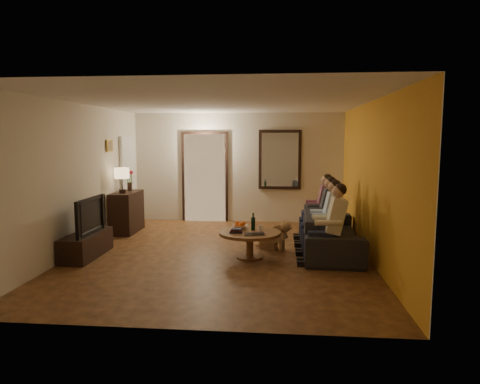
# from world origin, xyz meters

# --- Properties ---
(floor) EXTENTS (5.00, 6.00, 0.01)m
(floor) POSITION_xyz_m (0.00, 0.00, 0.00)
(floor) COLOR #3B2210
(floor) RESTS_ON ground
(ceiling) EXTENTS (5.00, 6.00, 0.01)m
(ceiling) POSITION_xyz_m (0.00, 0.00, 2.60)
(ceiling) COLOR white
(ceiling) RESTS_ON back_wall
(back_wall) EXTENTS (5.00, 0.02, 2.60)m
(back_wall) POSITION_xyz_m (0.00, 3.00, 1.30)
(back_wall) COLOR beige
(back_wall) RESTS_ON floor
(front_wall) EXTENTS (5.00, 0.02, 2.60)m
(front_wall) POSITION_xyz_m (0.00, -3.00, 1.30)
(front_wall) COLOR beige
(front_wall) RESTS_ON floor
(left_wall) EXTENTS (0.02, 6.00, 2.60)m
(left_wall) POSITION_xyz_m (-2.50, 0.00, 1.30)
(left_wall) COLOR beige
(left_wall) RESTS_ON floor
(right_wall) EXTENTS (0.02, 6.00, 2.60)m
(right_wall) POSITION_xyz_m (2.50, 0.00, 1.30)
(right_wall) COLOR beige
(right_wall) RESTS_ON floor
(orange_accent) EXTENTS (0.01, 6.00, 2.60)m
(orange_accent) POSITION_xyz_m (2.49, 0.00, 1.30)
(orange_accent) COLOR gold
(orange_accent) RESTS_ON right_wall
(kitchen_doorway) EXTENTS (1.00, 0.06, 2.10)m
(kitchen_doorway) POSITION_xyz_m (-0.80, 2.98, 1.05)
(kitchen_doorway) COLOR #FFE0A5
(kitchen_doorway) RESTS_ON floor
(door_trim) EXTENTS (1.12, 0.04, 2.22)m
(door_trim) POSITION_xyz_m (-0.80, 2.97, 1.05)
(door_trim) COLOR black
(door_trim) RESTS_ON floor
(fridge_glimpse) EXTENTS (0.45, 0.03, 1.70)m
(fridge_glimpse) POSITION_xyz_m (-0.55, 2.98, 0.90)
(fridge_glimpse) COLOR silver
(fridge_glimpse) RESTS_ON floor
(mirror_frame) EXTENTS (1.00, 0.05, 1.40)m
(mirror_frame) POSITION_xyz_m (1.00, 2.96, 1.50)
(mirror_frame) COLOR black
(mirror_frame) RESTS_ON back_wall
(mirror_glass) EXTENTS (0.86, 0.02, 1.26)m
(mirror_glass) POSITION_xyz_m (1.00, 2.93, 1.50)
(mirror_glass) COLOR white
(mirror_glass) RESTS_ON back_wall
(white_door) EXTENTS (0.06, 0.85, 2.04)m
(white_door) POSITION_xyz_m (-2.46, 2.30, 1.02)
(white_door) COLOR white
(white_door) RESTS_ON floor
(framed_art) EXTENTS (0.03, 0.28, 0.24)m
(framed_art) POSITION_xyz_m (-2.47, 1.30, 1.85)
(framed_art) COLOR #B28C33
(framed_art) RESTS_ON left_wall
(art_canvas) EXTENTS (0.01, 0.22, 0.18)m
(art_canvas) POSITION_xyz_m (-2.46, 1.30, 1.85)
(art_canvas) COLOR brown
(art_canvas) RESTS_ON left_wall
(dresser) EXTENTS (0.45, 0.97, 0.87)m
(dresser) POSITION_xyz_m (-2.25, 1.57, 0.43)
(dresser) COLOR black
(dresser) RESTS_ON floor
(table_lamp) EXTENTS (0.30, 0.30, 0.54)m
(table_lamp) POSITION_xyz_m (-2.25, 1.35, 1.14)
(table_lamp) COLOR beige
(table_lamp) RESTS_ON dresser
(flower_vase) EXTENTS (0.14, 0.14, 0.44)m
(flower_vase) POSITION_xyz_m (-2.25, 1.79, 1.09)
(flower_vase) COLOR red
(flower_vase) RESTS_ON dresser
(tv_stand) EXTENTS (0.45, 1.21, 0.40)m
(tv_stand) POSITION_xyz_m (-2.25, -0.39, 0.20)
(tv_stand) COLOR black
(tv_stand) RESTS_ON floor
(tv) EXTENTS (1.06, 0.14, 0.61)m
(tv) POSITION_xyz_m (-2.25, -0.39, 0.71)
(tv) COLOR black
(tv) RESTS_ON tv_stand
(sofa) EXTENTS (2.46, 1.05, 0.71)m
(sofa) POSITION_xyz_m (1.92, 0.38, 0.35)
(sofa) COLOR black
(sofa) RESTS_ON floor
(person_a) EXTENTS (0.60, 0.40, 1.20)m
(person_a) POSITION_xyz_m (1.82, -0.52, 0.60)
(person_a) COLOR tan
(person_a) RESTS_ON sofa
(person_b) EXTENTS (0.60, 0.40, 1.20)m
(person_b) POSITION_xyz_m (1.82, 0.08, 0.60)
(person_b) COLOR tan
(person_b) RESTS_ON sofa
(person_c) EXTENTS (0.60, 0.40, 1.20)m
(person_c) POSITION_xyz_m (1.82, 0.68, 0.60)
(person_c) COLOR tan
(person_c) RESTS_ON sofa
(person_d) EXTENTS (0.60, 0.40, 1.20)m
(person_d) POSITION_xyz_m (1.82, 1.28, 0.60)
(person_d) COLOR tan
(person_d) RESTS_ON sofa
(dog) EXTENTS (0.61, 0.44, 0.56)m
(dog) POSITION_xyz_m (0.90, 0.40, 0.28)
(dog) COLOR #AB714F
(dog) RESTS_ON floor
(coffee_table) EXTENTS (1.16, 1.16, 0.45)m
(coffee_table) POSITION_xyz_m (0.51, -0.21, 0.23)
(coffee_table) COLOR brown
(coffee_table) RESTS_ON floor
(bowl) EXTENTS (0.26, 0.26, 0.06)m
(bowl) POSITION_xyz_m (0.33, 0.01, 0.48)
(bowl) COLOR white
(bowl) RESTS_ON coffee_table
(oranges) EXTENTS (0.20, 0.20, 0.08)m
(oranges) POSITION_xyz_m (0.33, 0.01, 0.55)
(oranges) COLOR #FF5E15
(oranges) RESTS_ON bowl
(wine_bottle) EXTENTS (0.07, 0.07, 0.31)m
(wine_bottle) POSITION_xyz_m (0.56, -0.11, 0.60)
(wine_bottle) COLOR black
(wine_bottle) RESTS_ON coffee_table
(wine_glass) EXTENTS (0.06, 0.06, 0.10)m
(wine_glass) POSITION_xyz_m (0.69, -0.16, 0.50)
(wine_glass) COLOR silver
(wine_glass) RESTS_ON coffee_table
(book_stack) EXTENTS (0.20, 0.15, 0.07)m
(book_stack) POSITION_xyz_m (0.29, -0.31, 0.48)
(book_stack) COLOR black
(book_stack) RESTS_ON coffee_table
(laptop) EXTENTS (0.36, 0.27, 0.03)m
(laptop) POSITION_xyz_m (0.61, -0.49, 0.46)
(laptop) COLOR black
(laptop) RESTS_ON coffee_table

